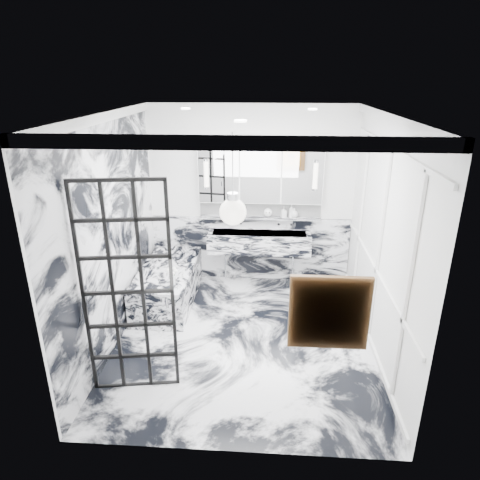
# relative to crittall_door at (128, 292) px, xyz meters

# --- Properties ---
(floor) EXTENTS (3.60, 3.60, 0.00)m
(floor) POSITION_rel_crittall_door_xyz_m (1.11, 0.98, -1.15)
(floor) COLOR silver
(floor) RESTS_ON ground
(ceiling) EXTENTS (3.60, 3.60, 0.00)m
(ceiling) POSITION_rel_crittall_door_xyz_m (1.11, 0.98, 1.65)
(ceiling) COLOR white
(ceiling) RESTS_ON wall_back
(wall_back) EXTENTS (3.60, 0.00, 3.60)m
(wall_back) POSITION_rel_crittall_door_xyz_m (1.11, 2.78, 0.25)
(wall_back) COLOR white
(wall_back) RESTS_ON floor
(wall_front) EXTENTS (3.60, 0.00, 3.60)m
(wall_front) POSITION_rel_crittall_door_xyz_m (1.11, -0.82, 0.25)
(wall_front) COLOR white
(wall_front) RESTS_ON floor
(wall_left) EXTENTS (0.00, 3.60, 3.60)m
(wall_left) POSITION_rel_crittall_door_xyz_m (-0.49, 0.98, 0.25)
(wall_left) COLOR white
(wall_left) RESTS_ON floor
(wall_right) EXTENTS (0.00, 3.60, 3.60)m
(wall_right) POSITION_rel_crittall_door_xyz_m (2.71, 0.98, 0.25)
(wall_right) COLOR white
(wall_right) RESTS_ON floor
(marble_clad_back) EXTENTS (3.18, 0.05, 1.05)m
(marble_clad_back) POSITION_rel_crittall_door_xyz_m (1.11, 2.76, -0.62)
(marble_clad_back) COLOR silver
(marble_clad_back) RESTS_ON floor
(marble_clad_left) EXTENTS (0.02, 3.56, 2.68)m
(marble_clad_left) POSITION_rel_crittall_door_xyz_m (-0.48, 0.98, 0.19)
(marble_clad_left) COLOR silver
(marble_clad_left) RESTS_ON floor
(panel_molding) EXTENTS (0.03, 3.40, 2.30)m
(panel_molding) POSITION_rel_crittall_door_xyz_m (2.69, 0.98, 0.15)
(panel_molding) COLOR white
(panel_molding) RESTS_ON floor
(soap_bottle_a) EXTENTS (0.09, 0.09, 0.21)m
(soap_bottle_a) POSITION_rel_crittall_door_xyz_m (1.75, 2.69, 0.05)
(soap_bottle_a) COLOR #8C5919
(soap_bottle_a) RESTS_ON ledge
(soap_bottle_b) EXTENTS (0.09, 0.10, 0.18)m
(soap_bottle_b) POSITION_rel_crittall_door_xyz_m (1.63, 2.69, 0.03)
(soap_bottle_b) COLOR #4C4C51
(soap_bottle_b) RESTS_ON ledge
(soap_bottle_c) EXTENTS (0.15, 0.15, 0.16)m
(soap_bottle_c) POSITION_rel_crittall_door_xyz_m (1.79, 2.69, 0.02)
(soap_bottle_c) COLOR silver
(soap_bottle_c) RESTS_ON ledge
(face_pot) EXTENTS (0.13, 0.13, 0.13)m
(face_pot) POSITION_rel_crittall_door_xyz_m (1.38, 2.69, 0.02)
(face_pot) COLOR white
(face_pot) RESTS_ON ledge
(amber_bottle) EXTENTS (0.04, 0.04, 0.10)m
(amber_bottle) POSITION_rel_crittall_door_xyz_m (1.75, 2.69, -0.01)
(amber_bottle) COLOR #8C5919
(amber_bottle) RESTS_ON ledge
(flower_vase) EXTENTS (0.07, 0.07, 0.12)m
(flower_vase) POSITION_rel_crittall_door_xyz_m (0.13, 1.35, -0.54)
(flower_vase) COLOR silver
(flower_vase) RESTS_ON bathtub
(crittall_door) EXTENTS (0.88, 0.17, 2.29)m
(crittall_door) POSITION_rel_crittall_door_xyz_m (0.00, 0.00, 0.00)
(crittall_door) COLOR black
(crittall_door) RESTS_ON floor
(artwork) EXTENTS (0.53, 0.05, 0.53)m
(artwork) POSITION_rel_crittall_door_xyz_m (1.88, -0.78, 0.30)
(artwork) COLOR #C48E14
(artwork) RESTS_ON wall_front
(pendant_light) EXTENTS (0.24, 0.24, 0.24)m
(pendant_light) POSITION_rel_crittall_door_xyz_m (1.08, -0.16, 0.92)
(pendant_light) COLOR white
(pendant_light) RESTS_ON ceiling
(trough_sink) EXTENTS (1.60, 0.45, 0.30)m
(trough_sink) POSITION_rel_crittall_door_xyz_m (1.26, 2.54, -0.42)
(trough_sink) COLOR silver
(trough_sink) RESTS_ON wall_back
(ledge) EXTENTS (1.90, 0.14, 0.04)m
(ledge) POSITION_rel_crittall_door_xyz_m (1.26, 2.70, -0.08)
(ledge) COLOR silver
(ledge) RESTS_ON wall_back
(subway_tile) EXTENTS (1.90, 0.03, 0.23)m
(subway_tile) POSITION_rel_crittall_door_xyz_m (1.26, 2.77, 0.06)
(subway_tile) COLOR white
(subway_tile) RESTS_ON wall_back
(mirror_cabinet) EXTENTS (1.90, 0.16, 1.00)m
(mirror_cabinet) POSITION_rel_crittall_door_xyz_m (1.26, 2.71, 0.67)
(mirror_cabinet) COLOR white
(mirror_cabinet) RESTS_ON wall_back
(sconce_left) EXTENTS (0.07, 0.07, 0.40)m
(sconce_left) POSITION_rel_crittall_door_xyz_m (0.44, 2.61, 0.63)
(sconce_left) COLOR white
(sconce_left) RESTS_ON mirror_cabinet
(sconce_right) EXTENTS (0.07, 0.07, 0.40)m
(sconce_right) POSITION_rel_crittall_door_xyz_m (2.08, 2.61, 0.63)
(sconce_right) COLOR white
(sconce_right) RESTS_ON mirror_cabinet
(bathtub) EXTENTS (0.75, 1.65, 0.55)m
(bathtub) POSITION_rel_crittall_door_xyz_m (-0.07, 1.88, -0.87)
(bathtub) COLOR silver
(bathtub) RESTS_ON floor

